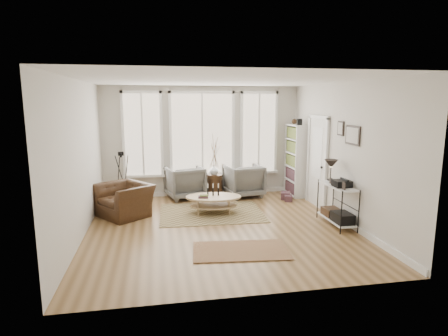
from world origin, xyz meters
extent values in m
plane|color=olive|center=(0.00, 0.00, 0.00)|extent=(5.50, 5.50, 0.00)
plane|color=white|center=(0.00, 0.00, 2.90)|extent=(5.50, 5.50, 0.00)
cube|color=beige|center=(0.00, 2.75, 1.45)|extent=(5.20, 0.04, 2.90)
cube|color=beige|center=(0.00, -2.75, 1.45)|extent=(5.20, 0.04, 2.90)
cube|color=beige|center=(-2.60, 0.00, 1.45)|extent=(0.04, 5.50, 2.90)
cube|color=beige|center=(2.60, 0.00, 1.45)|extent=(0.04, 5.50, 2.90)
cube|color=white|center=(0.00, 2.74, 0.06)|extent=(5.10, 0.04, 0.12)
cube|color=white|center=(2.58, 0.00, 0.06)|extent=(0.03, 5.40, 0.12)
cube|color=tan|center=(0.00, 2.73, 1.65)|extent=(1.60, 0.03, 2.10)
cube|color=tan|center=(-1.55, 2.73, 1.65)|extent=(0.90, 0.03, 2.10)
cube|color=tan|center=(1.55, 2.73, 1.65)|extent=(0.90, 0.03, 2.10)
cube|color=white|center=(0.00, 2.71, 1.65)|extent=(1.74, 0.06, 2.24)
cube|color=white|center=(-1.55, 2.71, 1.65)|extent=(1.04, 0.06, 2.24)
cube|color=white|center=(1.55, 2.71, 1.65)|extent=(1.04, 0.06, 2.24)
cube|color=white|center=(0.00, 2.69, 0.57)|extent=(4.10, 0.12, 0.06)
cube|color=white|center=(2.58, 1.15, 1.05)|extent=(0.04, 0.88, 2.10)
cube|color=white|center=(2.56, 1.15, 1.30)|extent=(0.01, 0.55, 1.20)
cube|color=white|center=(2.56, 0.66, 1.05)|extent=(0.06, 0.08, 2.18)
cube|color=white|center=(2.56, 1.64, 1.05)|extent=(0.06, 0.08, 2.18)
cube|color=white|center=(2.56, 1.15, 2.14)|extent=(0.06, 1.06, 0.08)
sphere|color=black|center=(2.53, 0.82, 1.00)|extent=(0.06, 0.06, 0.06)
cube|color=white|center=(2.43, 1.81, 0.95)|extent=(0.30, 0.03, 1.90)
cube|color=white|center=(2.43, 2.63, 0.95)|extent=(0.30, 0.03, 1.90)
cube|color=white|center=(2.58, 2.23, 0.95)|extent=(0.02, 0.85, 1.90)
cube|color=white|center=(2.43, 2.23, 0.95)|extent=(0.30, 0.81, 1.90)
cube|color=maroon|center=(2.43, 2.23, 0.95)|extent=(0.24, 0.75, 1.76)
cube|color=black|center=(2.43, 2.02, 1.98)|extent=(0.12, 0.10, 0.16)
sphere|color=#3A2414|center=(2.43, 2.38, 1.97)|extent=(0.14, 0.14, 0.14)
cube|color=white|center=(2.38, -0.30, 0.12)|extent=(0.37, 1.07, 0.03)
cube|color=white|center=(2.38, -0.30, 0.82)|extent=(0.37, 1.07, 0.02)
cylinder|color=black|center=(2.20, -0.83, 0.42)|extent=(0.02, 0.02, 0.85)
cylinder|color=black|center=(2.56, -0.83, 0.42)|extent=(0.02, 0.02, 0.85)
cylinder|color=black|center=(2.20, 0.23, 0.42)|extent=(0.02, 0.02, 0.85)
cylinder|color=black|center=(2.56, 0.23, 0.42)|extent=(0.02, 0.02, 0.85)
cylinder|color=black|center=(2.38, 0.05, 0.88)|extent=(0.14, 0.14, 0.02)
cylinder|color=black|center=(2.38, 0.05, 1.01)|extent=(0.02, 0.02, 0.30)
cone|color=black|center=(2.38, 0.05, 1.21)|extent=(0.28, 0.28, 0.18)
cube|color=black|center=(2.38, -0.45, 0.91)|extent=(0.32, 0.30, 0.13)
cube|color=black|center=(2.38, -0.55, 0.23)|extent=(0.32, 0.45, 0.20)
cube|color=#3A2414|center=(2.38, -0.08, 0.21)|extent=(0.32, 0.40, 0.16)
cube|color=black|center=(2.28, -0.72, 0.91)|extent=(0.02, 0.10, 0.14)
cube|color=black|center=(2.28, -0.18, 0.91)|extent=(0.02, 0.10, 0.12)
cube|color=black|center=(2.58, -0.40, 1.85)|extent=(0.03, 0.52, 0.38)
cube|color=silver|center=(2.56, -0.40, 1.85)|extent=(0.01, 0.44, 0.30)
cube|color=black|center=(2.58, 0.10, 1.95)|extent=(0.03, 0.24, 0.30)
cube|color=silver|center=(2.56, 0.10, 1.95)|extent=(0.01, 0.18, 0.24)
cube|color=brown|center=(-0.02, 0.96, 0.01)|extent=(2.36, 1.81, 0.01)
cube|color=brown|center=(0.15, -1.28, 0.01)|extent=(1.69, 1.05, 0.01)
ellipsoid|color=tan|center=(0.02, 0.97, 0.18)|extent=(1.14, 0.79, 0.03)
ellipsoid|color=tan|center=(0.02, 0.97, 0.38)|extent=(1.33, 0.93, 0.04)
cylinder|color=tan|center=(-0.32, 0.77, 0.18)|extent=(0.04, 0.04, 0.36)
cylinder|color=tan|center=(0.37, 0.77, 0.18)|extent=(0.04, 0.04, 0.36)
cylinder|color=tan|center=(-0.32, 1.17, 0.18)|extent=(0.04, 0.04, 0.36)
cylinder|color=tan|center=(0.37, 1.17, 0.18)|extent=(0.04, 0.04, 0.36)
cylinder|color=black|center=(-0.09, 1.02, 0.48)|extent=(0.04, 0.04, 0.18)
cylinder|color=black|center=(0.02, 1.02, 0.48)|extent=(0.04, 0.04, 0.18)
cylinder|color=black|center=(0.14, 1.02, 0.48)|extent=(0.04, 0.04, 0.18)
cube|color=#294D2A|center=(-0.21, 0.88, 0.43)|extent=(0.22, 0.16, 0.06)
imported|color=slate|center=(-0.51, 2.45, 0.42)|extent=(1.09, 1.11, 0.84)
imported|color=slate|center=(1.04, 2.35, 0.43)|extent=(1.06, 1.08, 0.85)
cylinder|color=#3A2414|center=(0.29, 2.45, 0.30)|extent=(0.39, 0.39, 0.59)
imported|color=silver|center=(0.27, 2.45, 0.72)|extent=(0.27, 0.27, 0.26)
imported|color=#3A2414|center=(-1.94, 1.13, 0.36)|extent=(1.46, 1.43, 0.71)
cylinder|color=black|center=(-2.07, 2.16, 1.19)|extent=(0.05, 0.05, 0.05)
cube|color=black|center=(-2.07, 2.16, 1.25)|extent=(0.14, 0.12, 0.09)
cylinder|color=black|center=(-2.07, 2.09, 1.25)|extent=(0.05, 0.07, 0.05)
cube|color=maroon|center=(2.05, 1.84, 0.09)|extent=(0.32, 0.35, 0.19)
cube|color=maroon|center=(2.05, 1.63, 0.08)|extent=(0.24, 0.27, 0.15)
camera|label=1|loc=(-1.21, -7.13, 2.52)|focal=30.00mm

